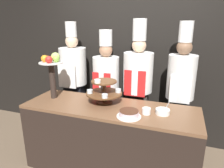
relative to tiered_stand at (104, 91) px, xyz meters
The scene contains 11 objects.
wall_back 0.97m from the tiered_stand, 83.67° to the left, with size 10.00×0.06×2.80m.
buffet_counter 0.61m from the tiered_stand, 39.88° to the right, with size 2.08×0.67×0.87m.
tiered_stand is the anchor object (origin of this frame).
fruit_pedestal 0.74m from the tiered_stand, behind, with size 0.30×0.30×0.59m.
cake_round 0.49m from the tiered_stand, 35.13° to the right, with size 0.26×0.26×0.07m.
cup_white 0.58m from the tiered_stand, 14.67° to the right, with size 0.09×0.09×0.07m.
serving_bowl_near 0.74m from the tiered_stand, ahead, with size 0.15×0.15×0.16m.
chef_left 0.88m from the tiered_stand, 144.49° to the left, with size 0.41×0.41×1.85m.
chef_center_left 0.54m from the tiered_stand, 108.21° to the left, with size 0.38×0.38×1.74m.
chef_center_right 0.59m from the tiered_stand, 58.78° to the left, with size 0.41×0.41×1.88m.
chef_right 1.02m from the tiered_stand, 30.04° to the left, with size 0.36×0.36×1.85m.
Camera 1 is at (0.76, -1.73, 1.81)m, focal length 32.00 mm.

